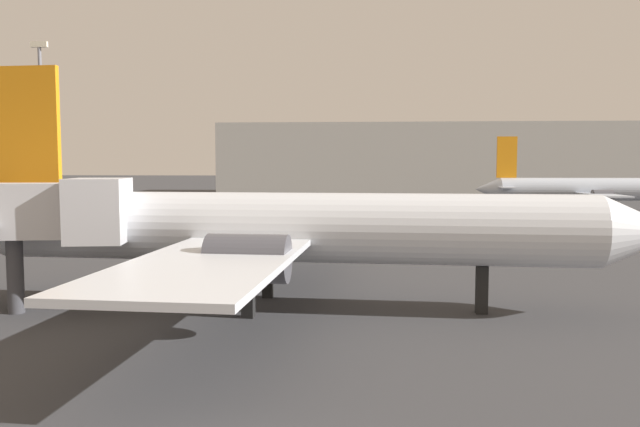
# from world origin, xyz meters

# --- Properties ---
(airplane_at_gate) EXTENTS (33.83, 27.89, 11.05)m
(airplane_at_gate) POSITION_xyz_m (-0.80, 15.79, 3.65)
(airplane_at_gate) COLOR silver
(airplane_at_gate) RESTS_ON ground_plane
(airplane_distant) EXTENTS (29.71, 20.90, 9.82)m
(airplane_distant) POSITION_xyz_m (31.35, 69.11, 3.21)
(airplane_distant) COLOR #B2BCCC
(airplane_distant) RESTS_ON ground_plane
(light_mast_left) EXTENTS (2.40, 0.50, 23.62)m
(light_mast_left) POSITION_xyz_m (-43.20, 75.14, 13.11)
(light_mast_left) COLOR slate
(light_mast_left) RESTS_ON ground_plane
(terminal_building) EXTENTS (87.42, 27.88, 14.05)m
(terminal_building) POSITION_xyz_m (18.31, 119.17, 7.03)
(terminal_building) COLOR #B7B7B2
(terminal_building) RESTS_ON ground_plane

